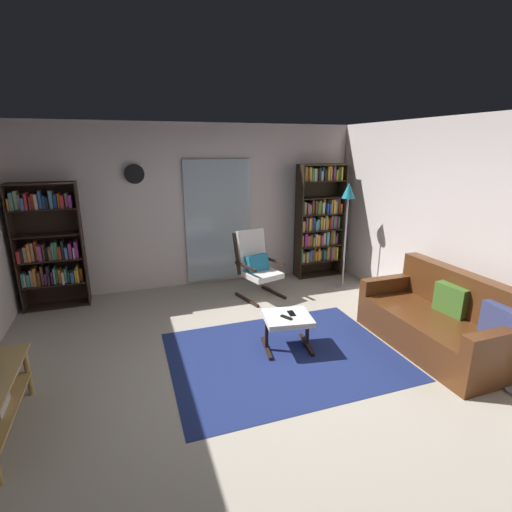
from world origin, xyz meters
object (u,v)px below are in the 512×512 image
object	(u,v)px
cell_phone	(291,313)
bookshelf_near_sofa	(319,220)
leather_sofa	(440,322)
tv_remote	(286,317)
wall_clock	(134,174)
floor_lamp_by_shelf	(348,202)
bookshelf_near_tv	(49,245)
lounge_armchair	(256,262)
ottoman	(287,321)

from	to	relation	value
cell_phone	bookshelf_near_sofa	bearing A→B (deg)	62.41
leather_sofa	bookshelf_near_sofa	bearing A→B (deg)	92.13
bookshelf_near_sofa	leather_sofa	xyz separation A→B (m)	(0.10, -2.76, -0.69)
tv_remote	wall_clock	size ratio (longest dim) A/B	0.50
leather_sofa	cell_phone	xyz separation A→B (m)	(-1.60, 0.58, 0.10)
floor_lamp_by_shelf	bookshelf_near_tv	bearing A→B (deg)	171.20
bookshelf_near_sofa	lounge_armchair	xyz separation A→B (m)	(-1.35, -0.56, -0.47)
bookshelf_near_sofa	wall_clock	distance (m)	3.13
leather_sofa	wall_clock	world-z (taller)	wall_clock
bookshelf_near_tv	ottoman	xyz separation A→B (m)	(2.67, -2.22, -0.58)
lounge_armchair	ottoman	xyz separation A→B (m)	(-0.20, -1.64, -0.20)
ottoman	floor_lamp_by_shelf	world-z (taller)	floor_lamp_by_shelf
floor_lamp_by_shelf	cell_phone	bearing A→B (deg)	-137.06
tv_remote	floor_lamp_by_shelf	distance (m)	2.55
ottoman	tv_remote	size ratio (longest dim) A/B	4.09
bookshelf_near_sofa	leather_sofa	size ratio (longest dim) A/B	1.13
leather_sofa	wall_clock	xyz separation A→B (m)	(-3.10, 2.97, 1.54)
bookshelf_near_sofa	ottoman	xyz separation A→B (m)	(-1.55, -2.21, -0.66)
ottoman	wall_clock	distance (m)	3.20
ottoman	cell_phone	xyz separation A→B (m)	(0.06, 0.03, 0.08)
bookshelf_near_tv	ottoman	size ratio (longest dim) A/B	3.02
leather_sofa	lounge_armchair	bearing A→B (deg)	123.56
bookshelf_near_tv	cell_phone	world-z (taller)	bookshelf_near_tv
bookshelf_near_tv	floor_lamp_by_shelf	xyz separation A→B (m)	(4.36, -0.67, 0.48)
lounge_armchair	tv_remote	size ratio (longest dim) A/B	7.10
bookshelf_near_sofa	floor_lamp_by_shelf	bearing A→B (deg)	-78.81
leather_sofa	cell_phone	size ratio (longest dim) A/B	12.35
tv_remote	cell_phone	xyz separation A→B (m)	(0.10, 0.09, -0.00)
bookshelf_near_sofa	ottoman	world-z (taller)	bookshelf_near_sofa
lounge_armchair	tv_remote	world-z (taller)	lounge_armchair
leather_sofa	tv_remote	size ratio (longest dim) A/B	12.00
cell_phone	floor_lamp_by_shelf	bearing A→B (deg)	49.81
bookshelf_near_sofa	lounge_armchair	size ratio (longest dim) A/B	1.92
leather_sofa	floor_lamp_by_shelf	xyz separation A→B (m)	(0.03, 2.09, 1.09)
lounge_armchair	wall_clock	xyz separation A→B (m)	(-1.65, 0.78, 1.32)
tv_remote	wall_clock	distance (m)	3.19
lounge_armchair	wall_clock	distance (m)	2.25
wall_clock	leather_sofa	bearing A→B (deg)	-43.78
bookshelf_near_sofa	cell_phone	distance (m)	2.70
bookshelf_near_tv	bookshelf_near_sofa	bearing A→B (deg)	-0.14
ottoman	wall_clock	world-z (taller)	wall_clock
bookshelf_near_sofa	ottoman	distance (m)	2.78
tv_remote	cell_phone	distance (m)	0.13
bookshelf_near_tv	leather_sofa	xyz separation A→B (m)	(4.33, -2.77, -0.60)
tv_remote	wall_clock	bearing A→B (deg)	90.83
bookshelf_near_tv	wall_clock	bearing A→B (deg)	9.58
bookshelf_near_sofa	lounge_armchair	bearing A→B (deg)	-157.45
tv_remote	floor_lamp_by_shelf	world-z (taller)	floor_lamp_by_shelf
lounge_armchair	bookshelf_near_sofa	bearing A→B (deg)	22.55
cell_phone	floor_lamp_by_shelf	world-z (taller)	floor_lamp_by_shelf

